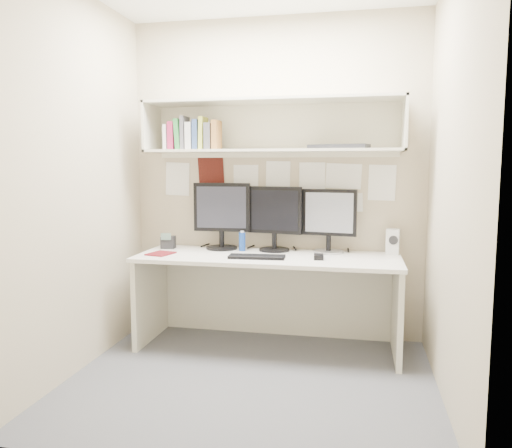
% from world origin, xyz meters
% --- Properties ---
extents(floor, '(2.40, 2.00, 0.01)m').
position_xyz_m(floor, '(0.00, 0.00, 0.00)').
color(floor, '#4D4E53').
rests_on(floor, ground).
extents(wall_back, '(2.40, 0.02, 2.60)m').
position_xyz_m(wall_back, '(0.00, 1.00, 1.30)').
color(wall_back, tan).
rests_on(wall_back, ground).
extents(wall_front, '(2.40, 0.02, 2.60)m').
position_xyz_m(wall_front, '(0.00, -1.00, 1.30)').
color(wall_front, tan).
rests_on(wall_front, ground).
extents(wall_left, '(0.02, 2.00, 2.60)m').
position_xyz_m(wall_left, '(-1.20, 0.00, 1.30)').
color(wall_left, tan).
rests_on(wall_left, ground).
extents(wall_right, '(0.02, 2.00, 2.60)m').
position_xyz_m(wall_right, '(1.20, 0.00, 1.30)').
color(wall_right, tan).
rests_on(wall_right, ground).
extents(desk, '(2.00, 0.70, 0.73)m').
position_xyz_m(desk, '(0.00, 0.65, 0.37)').
color(desk, silver).
rests_on(desk, floor).
extents(overhead_hutch, '(2.00, 0.38, 0.40)m').
position_xyz_m(overhead_hutch, '(0.00, 0.86, 1.72)').
color(overhead_hutch, beige).
rests_on(overhead_hutch, wall_back).
extents(pinned_papers, '(1.92, 0.01, 0.48)m').
position_xyz_m(pinned_papers, '(0.00, 0.99, 1.25)').
color(pinned_papers, white).
rests_on(pinned_papers, wall_back).
extents(monitor_left, '(0.47, 0.26, 0.54)m').
position_xyz_m(monitor_left, '(-0.43, 0.87, 1.02)').
color(monitor_left, black).
rests_on(monitor_left, desk).
extents(monitor_center, '(0.44, 0.24, 0.52)m').
position_xyz_m(monitor_center, '(0.01, 0.87, 1.01)').
color(monitor_center, black).
rests_on(monitor_center, desk).
extents(monitor_right, '(0.43, 0.24, 0.50)m').
position_xyz_m(monitor_right, '(0.45, 0.87, 1.00)').
color(monitor_right, '#A5A5AA').
rests_on(monitor_right, desk).
extents(keyboard, '(0.42, 0.17, 0.02)m').
position_xyz_m(keyboard, '(-0.06, 0.52, 0.74)').
color(keyboard, black).
rests_on(keyboard, desk).
extents(mouse, '(0.08, 0.12, 0.03)m').
position_xyz_m(mouse, '(0.39, 0.57, 0.75)').
color(mouse, black).
rests_on(mouse, desk).
extents(speaker, '(0.11, 0.12, 0.20)m').
position_xyz_m(speaker, '(0.94, 0.89, 0.83)').
color(speaker, silver).
rests_on(speaker, desk).
extents(blue_bottle, '(0.05, 0.05, 0.16)m').
position_xyz_m(blue_bottle, '(-0.24, 0.80, 0.81)').
color(blue_bottle, navy).
rests_on(blue_bottle, desk).
extents(maroon_notebook, '(0.21, 0.23, 0.01)m').
position_xyz_m(maroon_notebook, '(-0.82, 0.52, 0.74)').
color(maroon_notebook, maroon).
rests_on(maroon_notebook, desk).
extents(desk_phone, '(0.12, 0.11, 0.13)m').
position_xyz_m(desk_phone, '(-0.87, 0.80, 0.78)').
color(desk_phone, black).
rests_on(desk_phone, desk).
extents(book_stack, '(0.44, 0.16, 0.26)m').
position_xyz_m(book_stack, '(-0.63, 0.76, 1.65)').
color(book_stack, silver).
rests_on(book_stack, overhead_hutch).
extents(hutch_tray, '(0.47, 0.28, 0.03)m').
position_xyz_m(hutch_tray, '(0.52, 0.77, 1.56)').
color(hutch_tray, black).
rests_on(hutch_tray, overhead_hutch).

